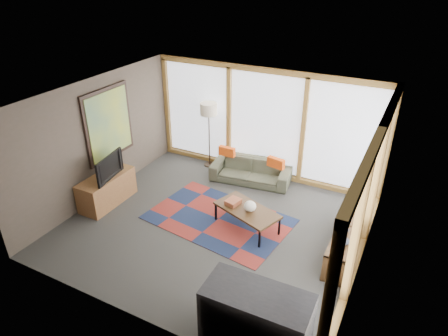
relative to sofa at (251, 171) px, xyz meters
The scene contains 17 objects.
ground 1.97m from the sofa, 87.06° to the right, with size 5.50×5.50×0.00m, color #30302D.
room_envelope 1.98m from the sofa, 66.82° to the right, with size 5.52×5.02×2.62m.
rug 1.74m from the sofa, 87.80° to the right, with size 2.75×1.77×0.01m, color maroon.
sofa is the anchor object (origin of this frame).
pillow_left 0.72m from the sofa, behind, with size 0.40×0.12×0.22m, color #D24810.
pillow_right 0.73m from the sofa, ahead, with size 0.40×0.12×0.22m, color #D24810.
floor_lamp 1.39m from the sofa, 167.83° to the left, with size 0.41×0.41×1.64m, color black, non-canonical shape.
coffee_table 1.83m from the sofa, 68.35° to the right, with size 1.26×0.63×0.42m, color #341F11, non-canonical shape.
book_stack 1.71m from the sofa, 77.85° to the right, with size 0.23×0.29×0.10m, color brown.
vase 1.90m from the sofa, 66.68° to the right, with size 0.23×0.23×0.20m, color beige.
bookshelf 2.93m from the sofa, 30.25° to the right, with size 0.37×2.01×0.50m, color #341F11, non-canonical shape.
bowl_a 3.26m from the sofa, 38.25° to the right, with size 0.22×0.22×0.11m, color black.
bowl_b 3.01m from the sofa, 33.80° to the right, with size 0.16×0.16×0.08m, color black.
shelf_picture 2.77m from the sofa, 15.31° to the right, with size 0.04×0.32×0.42m, color black.
tv_console 3.24m from the sofa, 136.04° to the right, with size 0.53×1.28×0.64m, color brown.
television 3.25m from the sofa, 134.79° to the right, with size 0.90×0.12×0.52m, color black.
bar_counter 4.47m from the sofa, 65.20° to the right, with size 1.42×0.66×0.90m, color black.
Camera 1 is at (3.10, -5.60, 4.70)m, focal length 32.00 mm.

